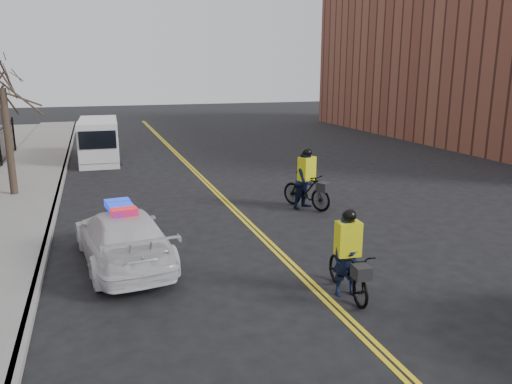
{
  "coord_description": "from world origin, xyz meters",
  "views": [
    {
      "loc": [
        -4.5,
        -10.63,
        4.83
      ],
      "look_at": [
        -0.09,
        2.94,
        1.3
      ],
      "focal_mm": 35.0,
      "sensor_mm": 36.0,
      "label": 1
    }
  ],
  "objects": [
    {
      "name": "cyclist_near",
      "position": [
        0.51,
        -1.62,
        0.68
      ],
      "size": [
        0.84,
        2.04,
        1.96
      ],
      "rotation": [
        0.0,
        0.0,
        -0.07
      ],
      "color": "black",
      "rests_on": "ground"
    },
    {
      "name": "building_across",
      "position": [
        22.0,
        18.0,
        5.5
      ],
      "size": [
        12.0,
        30.0,
        11.0
      ],
      "primitive_type": "cube",
      "color": "brown",
      "rests_on": "ground"
    },
    {
      "name": "police_cruiser",
      "position": [
        -4.01,
        1.75,
        0.71
      ],
      "size": [
        2.55,
        5.06,
        1.57
      ],
      "rotation": [
        0.0,
        0.0,
        3.26
      ],
      "color": "white",
      "rests_on": "ground"
    },
    {
      "name": "sidewalk",
      "position": [
        -7.5,
        8.0,
        0.07
      ],
      "size": [
        3.0,
        60.0,
        0.15
      ],
      "primitive_type": "cube",
      "color": "gray",
      "rests_on": "ground"
    },
    {
      "name": "street_tree",
      "position": [
        -7.6,
        10.0,
        3.53
      ],
      "size": [
        3.2,
        3.2,
        4.8
      ],
      "color": "#33261E",
      "rests_on": "sidewalk"
    },
    {
      "name": "curb",
      "position": [
        -6.0,
        8.0,
        0.07
      ],
      "size": [
        0.2,
        60.0,
        0.15
      ],
      "primitive_type": "cube",
      "color": "gray",
      "rests_on": "ground"
    },
    {
      "name": "ground",
      "position": [
        0.0,
        0.0,
        0.0
      ],
      "size": [
        120.0,
        120.0,
        0.0
      ],
      "primitive_type": "plane",
      "color": "black",
      "rests_on": "ground"
    },
    {
      "name": "cargo_van",
      "position": [
        -4.29,
        17.01,
        1.09
      ],
      "size": [
        2.2,
        5.37,
        2.22
      ],
      "rotation": [
        0.0,
        0.0,
        -0.03
      ],
      "color": "white",
      "rests_on": "ground"
    },
    {
      "name": "center_line_right",
      "position": [
        0.08,
        8.0,
        0.01
      ],
      "size": [
        0.1,
        60.0,
        0.01
      ],
      "primitive_type": "cube",
      "color": "yellow",
      "rests_on": "ground"
    },
    {
      "name": "center_line_left",
      "position": [
        -0.08,
        8.0,
        0.01
      ],
      "size": [
        0.1,
        60.0,
        0.01
      ],
      "primitive_type": "cube",
      "color": "yellow",
      "rests_on": "ground"
    },
    {
      "name": "cyclist_far",
      "position": [
        2.5,
        5.12,
        0.85
      ],
      "size": [
        1.48,
        2.19,
        2.17
      ],
      "rotation": [
        0.0,
        0.0,
        0.45
      ],
      "color": "black",
      "rests_on": "ground"
    }
  ]
}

